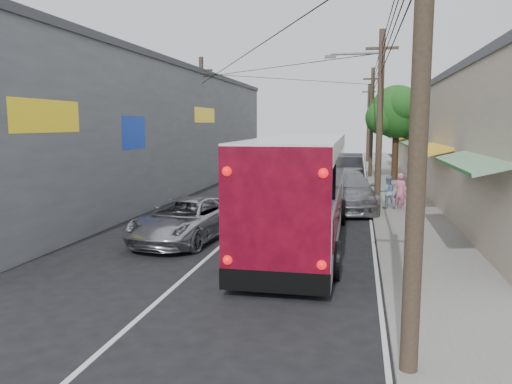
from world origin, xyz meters
TOP-DOWN VIEW (x-y plane):
  - ground at (0.00, 0.00)m, footprint 120.00×120.00m
  - sidewalk at (6.50, 20.00)m, footprint 3.00×80.00m
  - building_right at (10.99, 22.00)m, footprint 7.09×40.00m
  - building_left at (-8.50, 18.00)m, footprint 7.20×36.00m
  - utility_poles at (3.13, 20.33)m, footprint 11.80×45.28m
  - street_tree at (6.87, 26.02)m, footprint 4.40×4.00m
  - coach_bus at (2.50, 7.09)m, footprint 2.91×12.28m
  - jeepney at (-1.40, 6.18)m, footprint 3.05×5.46m
  - parked_suv at (3.80, 13.77)m, footprint 3.22×6.39m
  - parked_car_mid at (3.80, 20.21)m, footprint 2.19×4.30m
  - parked_car_far at (3.80, 28.73)m, footprint 1.87×4.56m
  - pedestrian_near at (6.21, 13.37)m, footprint 0.72×0.62m
  - pedestrian_far at (5.68, 13.64)m, footprint 0.81×0.68m

SIDE VIEW (x-z plane):
  - ground at x=0.00m, z-range 0.00..0.00m
  - sidewalk at x=6.50m, z-range 0.00..0.12m
  - parked_car_mid at x=3.80m, z-range 0.00..1.40m
  - jeepney at x=-1.40m, z-range 0.00..1.44m
  - parked_car_far at x=3.80m, z-range 0.00..1.47m
  - pedestrian_far at x=5.68m, z-range 0.12..1.63m
  - parked_suv at x=3.80m, z-range 0.00..1.78m
  - pedestrian_near at x=6.21m, z-range 0.12..1.79m
  - coach_bus at x=2.50m, z-range 0.06..3.59m
  - building_right at x=10.99m, z-range 0.03..6.28m
  - building_left at x=-8.50m, z-range 0.03..7.28m
  - utility_poles at x=3.13m, z-range 0.13..8.13m
  - street_tree at x=6.87m, z-range 1.37..7.97m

